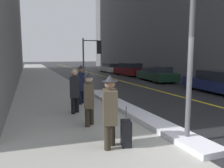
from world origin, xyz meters
TOP-DOWN VIEW (x-y plane):
  - ground_plane at (0.00, 0.00)m, footprint 160.00×160.00m
  - sidewalk_slab at (-2.00, 15.00)m, footprint 4.00×80.00m
  - road_centre_stripe at (4.00, 15.00)m, footprint 0.16×80.00m
  - snow_bank_curb at (0.21, 4.04)m, footprint 0.71×8.68m
  - traffic_light_near at (1.03, 11.24)m, footprint 1.31×0.33m
  - pedestrian_nearside at (-1.61, 1.00)m, footprint 0.43×0.57m
  - pedestrian_in_fedora at (-1.62, 2.70)m, footprint 0.41×0.55m
  - pedestrian_trailing at (-1.73, 4.29)m, footprint 0.43×0.58m
  - pedestrian_in_glasses at (-1.16, 5.73)m, footprint 0.44×0.59m
  - parked_car_navy at (6.85, 5.75)m, footprint 2.15×5.03m
  - parked_car_dark_green at (6.71, 12.15)m, footprint 2.17×4.71m
  - parked_car_maroon at (6.88, 17.53)m, footprint 2.11×4.49m
  - parked_car_white at (6.71, 22.71)m, footprint 2.04×4.74m
  - rolling_suitcase at (-1.22, 0.97)m, footprint 0.31×0.41m

SIDE VIEW (x-z plane):
  - ground_plane at x=0.00m, z-range 0.00..0.00m
  - road_centre_stripe at x=4.00m, z-range 0.00..0.00m
  - sidewalk_slab at x=-2.00m, z-range 0.00..0.01m
  - snow_bank_curb at x=0.21m, z-range 0.00..0.15m
  - rolling_suitcase at x=-1.22m, z-range -0.17..0.78m
  - parked_car_white at x=6.71m, z-range -0.02..1.10m
  - parked_car_dark_green at x=6.71m, z-range -0.03..1.20m
  - parked_car_navy at x=6.85m, z-range -0.03..1.22m
  - parked_car_maroon at x=6.88m, z-range -0.03..1.29m
  - pedestrian_in_fedora at x=-1.62m, z-range 0.07..1.68m
  - pedestrian_trailing at x=-1.73m, z-range 0.09..1.69m
  - pedestrian_nearside at x=-1.61m, z-range 0.08..1.74m
  - pedestrian_in_glasses at x=-1.16m, z-range 0.08..1.78m
  - traffic_light_near at x=1.03m, z-range 0.72..3.99m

